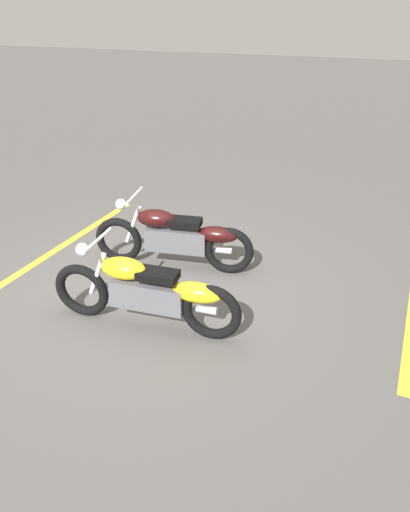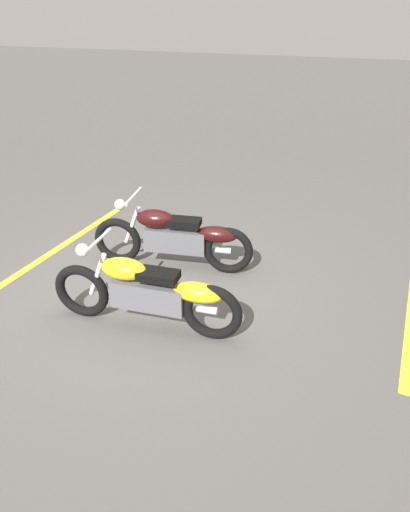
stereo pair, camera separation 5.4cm
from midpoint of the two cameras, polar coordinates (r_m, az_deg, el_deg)
The scene contains 4 objects.
ground_plane at distance 6.22m, azimuth -6.41°, elevation -4.11°, with size 60.00×60.00×0.00m, color #514F4C.
motorcycle_bright_foreground at distance 5.32m, azimuth -6.44°, elevation -4.27°, with size 2.23×0.62×1.04m.
motorcycle_dark_foreground at distance 6.51m, azimuth -3.17°, elevation 2.24°, with size 2.22×0.69×1.04m.
parking_stripe_near at distance 7.76m, azimuth -15.29°, elevation 1.92°, with size 3.20×0.12×0.01m, color yellow.
Camera 1 is at (2.52, -4.64, 3.30)m, focal length 33.64 mm.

